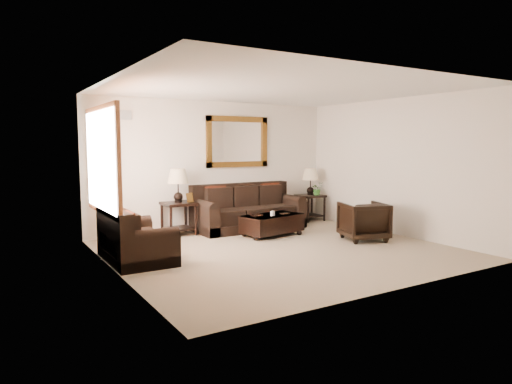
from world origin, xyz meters
TOP-DOWN VIEW (x-y plane):
  - room at (0.00, 0.00)m, footprint 5.51×5.01m
  - window at (-2.70, 0.90)m, footprint 0.07×1.96m
  - mirror at (0.53, 2.47)m, footprint 1.50×0.06m
  - air_vent at (-1.90, 2.48)m, footprint 0.25×0.02m
  - sofa at (0.53, 2.04)m, footprint 2.33×1.01m
  - loveseat at (-2.35, 0.61)m, footprint 0.88×1.47m
  - end_table_left at (-0.98, 2.16)m, footprint 0.60×0.60m
  - end_table_right at (2.33, 2.18)m, footprint 0.56×0.56m
  - coffee_table at (0.56, 1.14)m, footprint 1.31×0.85m
  - armchair at (1.80, -0.11)m, footprint 0.96×0.93m
  - potted_plant at (2.45, 2.08)m, footprint 0.30×0.33m

SIDE VIEW (x-z plane):
  - coffee_table at x=0.56m, z-range 0.00..0.51m
  - loveseat at x=-2.35m, z-range -0.11..0.72m
  - sofa at x=0.53m, z-range -0.13..0.82m
  - armchair at x=1.80m, z-range 0.00..0.79m
  - potted_plant at x=2.45m, z-range 0.61..0.85m
  - end_table_right at x=2.33m, z-range 0.19..1.42m
  - end_table_left at x=-0.98m, z-range 0.20..1.52m
  - room at x=0.00m, z-range 0.00..2.71m
  - window at x=-2.70m, z-range 0.72..2.38m
  - mirror at x=0.53m, z-range 1.30..2.40m
  - air_vent at x=-1.90m, z-range 2.26..2.44m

